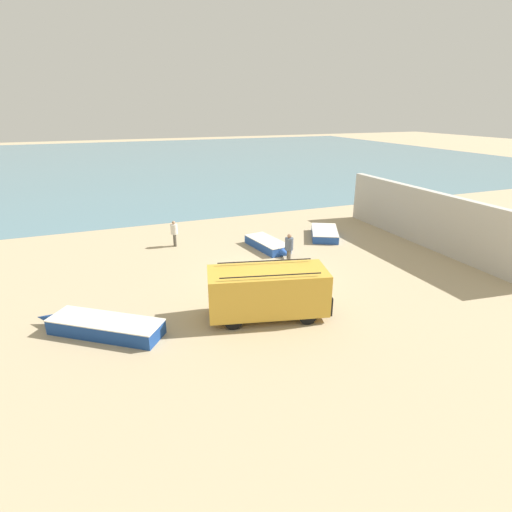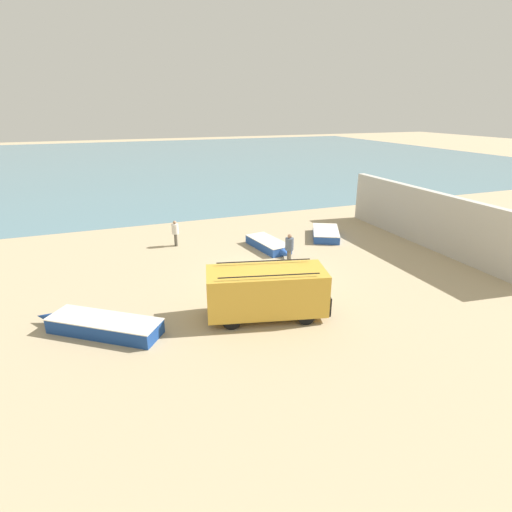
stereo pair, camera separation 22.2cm
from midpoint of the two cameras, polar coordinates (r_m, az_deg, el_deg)
ground_plane at (r=20.78m, az=1.71°, el=-2.82°), size 200.00×200.00×0.00m
sea_water at (r=70.41m, az=-15.65°, el=13.08°), size 120.00×80.00×0.01m
harbor_wall at (r=27.06m, az=22.99°, el=4.98°), size 0.50×14.70×3.46m
parked_van at (r=16.44m, az=1.35°, el=-5.02°), size 5.25×3.10×2.19m
fishing_rowboat_0 at (r=27.33m, az=9.52°, el=3.28°), size 2.96×3.95×0.52m
fishing_rowboat_1 at (r=16.76m, az=-21.57°, el=-9.29°), size 4.91×3.93×0.61m
fishing_rowboat_2 at (r=24.59m, az=1.50°, el=1.63°), size 1.88×4.12×0.54m
fisherman_0 at (r=21.99m, az=4.45°, el=1.40°), size 0.46×0.46×1.76m
fisherman_1 at (r=25.42m, az=-11.85°, el=3.49°), size 0.43×0.43×1.63m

